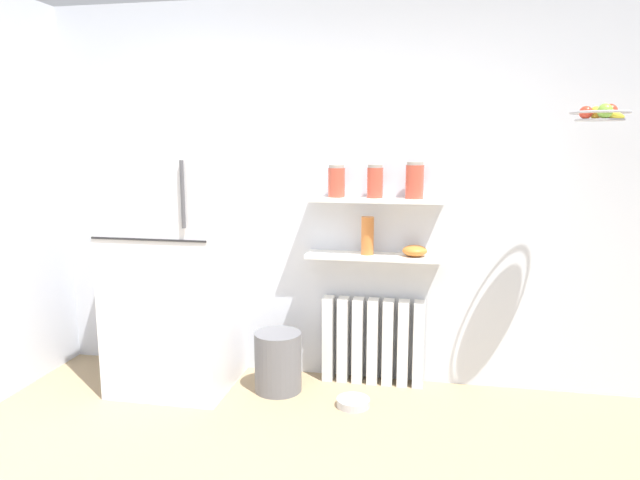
{
  "coord_description": "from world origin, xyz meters",
  "views": [
    {
      "loc": [
        0.49,
        -1.92,
        1.67
      ],
      "look_at": [
        -0.19,
        1.6,
        1.05
      ],
      "focal_mm": 32.71,
      "sensor_mm": 36.0,
      "label": 1
    }
  ],
  "objects_px": {
    "trash_bin": "(278,362)",
    "refrigerator": "(175,262)",
    "storage_jar_2": "(415,181)",
    "shelf_bowl": "(415,251)",
    "storage_jar_1": "(375,182)",
    "storage_jar_0": "(337,181)",
    "hanging_fruit_basket": "(601,113)",
    "pet_food_bowl": "(353,402)",
    "radiator": "(373,341)",
    "vase": "(368,236)"
  },
  "relations": [
    {
      "from": "trash_bin",
      "to": "refrigerator",
      "type": "bearing_deg",
      "value": -178.79
    },
    {
      "from": "storage_jar_2",
      "to": "shelf_bowl",
      "type": "relative_size",
      "value": 1.44
    },
    {
      "from": "storage_jar_1",
      "to": "shelf_bowl",
      "type": "relative_size",
      "value": 1.33
    },
    {
      "from": "storage_jar_0",
      "to": "shelf_bowl",
      "type": "bearing_deg",
      "value": 0.0
    },
    {
      "from": "shelf_bowl",
      "to": "hanging_fruit_basket",
      "type": "bearing_deg",
      "value": -17.02
    },
    {
      "from": "refrigerator",
      "to": "trash_bin",
      "type": "relative_size",
      "value": 4.26
    },
    {
      "from": "storage_jar_1",
      "to": "shelf_bowl",
      "type": "bearing_deg",
      "value": -0.0
    },
    {
      "from": "refrigerator",
      "to": "hanging_fruit_basket",
      "type": "relative_size",
      "value": 5.45
    },
    {
      "from": "storage_jar_1",
      "to": "pet_food_bowl",
      "type": "height_order",
      "value": "storage_jar_1"
    },
    {
      "from": "trash_bin",
      "to": "storage_jar_0",
      "type": "bearing_deg",
      "value": 32.72
    },
    {
      "from": "radiator",
      "to": "hanging_fruit_basket",
      "type": "relative_size",
      "value": 2.21
    },
    {
      "from": "shelf_bowl",
      "to": "radiator",
      "type": "bearing_deg",
      "value": 173.62
    },
    {
      "from": "trash_bin",
      "to": "hanging_fruit_basket",
      "type": "xyz_separation_m",
      "value": [
        1.87,
        -0.08,
        1.61
      ]
    },
    {
      "from": "vase",
      "to": "shelf_bowl",
      "type": "distance_m",
      "value": 0.33
    },
    {
      "from": "storage_jar_2",
      "to": "vase",
      "type": "height_order",
      "value": "storage_jar_2"
    },
    {
      "from": "refrigerator",
      "to": "storage_jar_1",
      "type": "height_order",
      "value": "refrigerator"
    },
    {
      "from": "vase",
      "to": "trash_bin",
      "type": "height_order",
      "value": "vase"
    },
    {
      "from": "shelf_bowl",
      "to": "pet_food_bowl",
      "type": "bearing_deg",
      "value": -133.24
    },
    {
      "from": "storage_jar_1",
      "to": "vase",
      "type": "distance_m",
      "value": 0.36
    },
    {
      "from": "hanging_fruit_basket",
      "to": "shelf_bowl",
      "type": "bearing_deg",
      "value": 162.98
    },
    {
      "from": "storage_jar_1",
      "to": "pet_food_bowl",
      "type": "distance_m",
      "value": 1.42
    },
    {
      "from": "pet_food_bowl",
      "to": "hanging_fruit_basket",
      "type": "xyz_separation_m",
      "value": [
        1.34,
        0.06,
        1.79
      ]
    },
    {
      "from": "vase",
      "to": "pet_food_bowl",
      "type": "relative_size",
      "value": 1.21
    },
    {
      "from": "storage_jar_1",
      "to": "storage_jar_0",
      "type": "bearing_deg",
      "value": -180.0
    },
    {
      "from": "hanging_fruit_basket",
      "to": "refrigerator",
      "type": "bearing_deg",
      "value": 178.6
    },
    {
      "from": "storage_jar_0",
      "to": "hanging_fruit_basket",
      "type": "xyz_separation_m",
      "value": [
        1.52,
        -0.3,
        0.41
      ]
    },
    {
      "from": "storage_jar_2",
      "to": "hanging_fruit_basket",
      "type": "relative_size",
      "value": 0.75
    },
    {
      "from": "radiator",
      "to": "vase",
      "type": "bearing_deg",
      "value": -145.95
    },
    {
      "from": "refrigerator",
      "to": "storage_jar_1",
      "type": "relative_size",
      "value": 7.92
    },
    {
      "from": "storage_jar_1",
      "to": "shelf_bowl",
      "type": "height_order",
      "value": "storage_jar_1"
    },
    {
      "from": "trash_bin",
      "to": "pet_food_bowl",
      "type": "xyz_separation_m",
      "value": [
        0.53,
        -0.14,
        -0.18
      ]
    },
    {
      "from": "storage_jar_1",
      "to": "vase",
      "type": "height_order",
      "value": "storage_jar_1"
    },
    {
      "from": "vase",
      "to": "trash_bin",
      "type": "distance_m",
      "value": 1.03
    },
    {
      "from": "refrigerator",
      "to": "storage_jar_0",
      "type": "bearing_deg",
      "value": 12.88
    },
    {
      "from": "radiator",
      "to": "storage_jar_1",
      "type": "distance_m",
      "value": 1.1
    },
    {
      "from": "vase",
      "to": "pet_food_bowl",
      "type": "bearing_deg",
      "value": -95.4
    },
    {
      "from": "shelf_bowl",
      "to": "vase",
      "type": "bearing_deg",
      "value": 180.0
    },
    {
      "from": "radiator",
      "to": "trash_bin",
      "type": "distance_m",
      "value": 0.67
    },
    {
      "from": "trash_bin",
      "to": "pet_food_bowl",
      "type": "relative_size",
      "value": 1.92
    },
    {
      "from": "storage_jar_2",
      "to": "storage_jar_1",
      "type": "bearing_deg",
      "value": 180.0
    },
    {
      "from": "storage_jar_0",
      "to": "vase",
      "type": "relative_size",
      "value": 0.84
    },
    {
      "from": "trash_bin",
      "to": "storage_jar_2",
      "type": "bearing_deg",
      "value": 14.74
    },
    {
      "from": "radiator",
      "to": "vase",
      "type": "relative_size",
      "value": 2.74
    },
    {
      "from": "vase",
      "to": "pet_food_bowl",
      "type": "distance_m",
      "value": 1.08
    },
    {
      "from": "radiator",
      "to": "vase",
      "type": "distance_m",
      "value": 0.74
    },
    {
      "from": "radiator",
      "to": "pet_food_bowl",
      "type": "relative_size",
      "value": 3.31
    },
    {
      "from": "storage_jar_0",
      "to": "shelf_bowl",
      "type": "height_order",
      "value": "storage_jar_0"
    },
    {
      "from": "vase",
      "to": "hanging_fruit_basket",
      "type": "distance_m",
      "value": 1.55
    },
    {
      "from": "shelf_bowl",
      "to": "pet_food_bowl",
      "type": "relative_size",
      "value": 0.78
    },
    {
      "from": "trash_bin",
      "to": "hanging_fruit_basket",
      "type": "bearing_deg",
      "value": -2.38
    }
  ]
}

